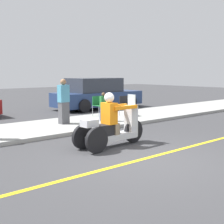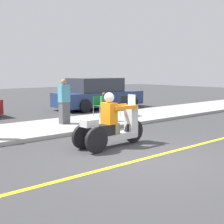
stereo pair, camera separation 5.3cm
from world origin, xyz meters
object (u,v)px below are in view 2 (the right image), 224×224
folding_chair_set_back (99,104)px  spectator_far_back (64,102)px  parked_car_lot_left (98,94)px  motorcycle_trike (112,127)px  spectator_mid_group (104,107)px  folding_chair_curbside (126,104)px

folding_chair_set_back → spectator_far_back: bearing=-161.9°
parked_car_lot_left → motorcycle_trike: bearing=-125.4°
motorcycle_trike → folding_chair_set_back: motorcycle_trike is taller
spectator_mid_group → folding_chair_curbside: size_ratio=1.30×
folding_chair_set_back → parked_car_lot_left: bearing=53.2°
motorcycle_trike → parked_car_lot_left: (4.91, 6.92, 0.24)m
spectator_far_back → spectator_mid_group: 1.50m
motorcycle_trike → spectator_mid_group: 3.44m
spectator_far_back → folding_chair_curbside: size_ratio=1.92×
motorcycle_trike → spectator_mid_group: (2.00, 2.79, 0.12)m
motorcycle_trike → spectator_mid_group: size_ratio=2.00×
folding_chair_curbside → spectator_far_back: bearing=-179.6°
spectator_mid_group → folding_chair_set_back: bearing=59.2°
spectator_mid_group → folding_chair_curbside: 1.69m
parked_car_lot_left → spectator_far_back: bearing=-139.9°
motorcycle_trike → folding_chair_set_back: bearing=55.7°
motorcycle_trike → parked_car_lot_left: parked_car_lot_left is taller
spectator_far_back → folding_chair_set_back: spectator_far_back is taller
spectator_far_back → folding_chair_curbside: (3.00, 0.02, -0.25)m
spectator_mid_group → parked_car_lot_left: (2.91, 4.12, 0.12)m
motorcycle_trike → folding_chair_set_back: 4.81m
motorcycle_trike → spectator_far_back: spectator_far_back is taller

